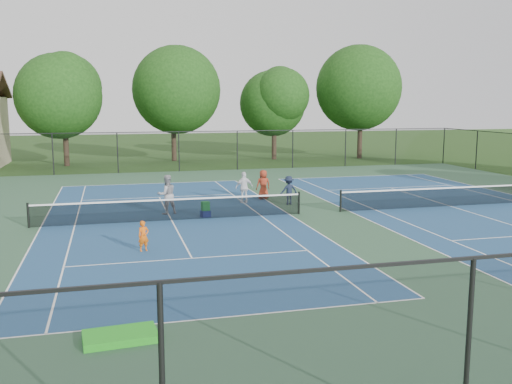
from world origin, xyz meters
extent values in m
plane|color=#234716|center=(0.00, 0.00, 0.00)|extent=(140.00, 140.00, 0.00)
cube|color=#30553B|center=(0.00, 0.00, 0.00)|extent=(36.00, 36.00, 0.01)
cube|color=navy|center=(-7.00, 0.00, 0.01)|extent=(10.97, 23.77, 0.00)
cube|color=white|center=(-7.00, 11.88, 0.01)|extent=(10.97, 0.06, 0.00)
cube|color=white|center=(-7.00, -11.88, 0.01)|extent=(10.97, 0.06, 0.00)
cube|color=white|center=(-12.48, 0.00, 0.01)|extent=(0.06, 23.77, 0.00)
cube|color=white|center=(-1.51, 0.00, 0.01)|extent=(0.06, 23.77, 0.00)
cube|color=white|center=(-11.12, 0.00, 0.01)|extent=(0.06, 23.77, 0.00)
cube|color=white|center=(-2.88, 0.00, 0.01)|extent=(0.06, 23.77, 0.00)
cube|color=white|center=(-7.00, 6.40, 0.01)|extent=(8.23, 0.06, 0.00)
cube|color=white|center=(-7.00, -6.40, 0.01)|extent=(8.23, 0.06, 0.00)
cube|color=white|center=(-7.00, 0.00, 0.01)|extent=(0.06, 12.80, 0.00)
cylinder|color=black|center=(-12.95, 0.00, 0.54)|extent=(0.10, 0.10, 1.07)
cylinder|color=black|center=(-1.05, 0.00, 0.54)|extent=(0.10, 0.10, 1.07)
cube|color=black|center=(-7.00, 0.00, 0.47)|extent=(11.90, 0.01, 0.90)
cube|color=white|center=(-7.00, 0.00, 0.95)|extent=(11.90, 0.04, 0.07)
cube|color=navy|center=(7.00, 0.00, 0.01)|extent=(10.97, 23.77, 0.00)
cube|color=white|center=(7.00, 11.88, 0.01)|extent=(10.97, 0.06, 0.00)
cube|color=white|center=(1.51, 0.00, 0.01)|extent=(0.06, 23.77, 0.00)
cube|color=white|center=(2.88, 0.00, 0.01)|extent=(0.06, 23.77, 0.00)
cube|color=white|center=(7.00, 6.40, 0.01)|extent=(8.23, 0.06, 0.00)
cube|color=white|center=(7.00, 0.00, 0.01)|extent=(0.06, 12.80, 0.00)
cylinder|color=black|center=(1.05, 0.00, 0.54)|extent=(0.10, 0.10, 1.07)
cube|color=black|center=(7.00, 0.00, 0.47)|extent=(11.90, 0.01, 0.90)
cube|color=white|center=(7.00, 0.00, 0.95)|extent=(11.90, 0.04, 0.07)
cylinder|color=black|center=(-13.50, 18.00, 1.50)|extent=(0.08, 0.08, 3.00)
cylinder|color=black|center=(-9.00, 18.00, 1.50)|extent=(0.08, 0.08, 3.00)
cylinder|color=black|center=(-4.50, 18.00, 1.50)|extent=(0.08, 0.08, 3.00)
cylinder|color=black|center=(-4.50, -18.00, 1.50)|extent=(0.08, 0.08, 3.00)
cylinder|color=black|center=(0.00, 18.00, 1.50)|extent=(0.08, 0.08, 3.00)
cylinder|color=black|center=(4.50, 18.00, 1.50)|extent=(0.08, 0.08, 3.00)
cylinder|color=black|center=(9.00, 18.00, 1.50)|extent=(0.08, 0.08, 3.00)
cylinder|color=black|center=(13.50, 18.00, 1.50)|extent=(0.08, 0.08, 3.00)
cylinder|color=black|center=(18.00, 18.00, 1.50)|extent=(0.08, 0.08, 3.00)
cylinder|color=black|center=(18.00, 13.50, 1.50)|extent=(0.08, 0.08, 3.00)
cube|color=black|center=(0.00, 18.00, 1.50)|extent=(36.00, 0.01, 3.00)
cube|color=black|center=(0.00, 18.00, 3.00)|extent=(36.00, 0.05, 0.05)
cylinder|color=#2D2116|center=(-13.00, 24.00, 1.89)|extent=(0.44, 0.44, 3.78)
sphere|color=#15390F|center=(-13.00, 24.00, 5.65)|extent=(6.80, 6.80, 6.80)
sphere|color=#15390F|center=(-13.00, 24.00, 6.31)|extent=(5.58, 5.58, 5.58)
sphere|color=#15390F|center=(-13.00, 24.00, 6.98)|extent=(4.35, 4.35, 4.35)
cylinder|color=#2D2116|center=(-4.00, 26.00, 2.07)|extent=(0.44, 0.44, 4.14)
sphere|color=#15390F|center=(-4.00, 26.00, 6.23)|extent=(7.60, 7.60, 7.60)
sphere|color=#15390F|center=(-4.00, 26.00, 6.85)|extent=(6.23, 6.23, 6.23)
sphere|color=#15390F|center=(-4.00, 26.00, 7.48)|extent=(4.86, 4.86, 4.86)
cylinder|color=#2D2116|center=(5.00, 25.00, 1.71)|extent=(0.44, 0.44, 3.42)
sphere|color=#15390F|center=(5.00, 25.00, 5.07)|extent=(6.00, 6.00, 6.00)
sphere|color=#15390F|center=(5.00, 25.00, 5.77)|extent=(4.92, 4.92, 4.92)
sphere|color=#15390F|center=(5.00, 25.00, 6.48)|extent=(3.84, 3.84, 3.84)
cylinder|color=#2D2116|center=(13.00, 24.00, 2.16)|extent=(0.44, 0.44, 4.32)
sphere|color=#15390F|center=(13.00, 24.00, 6.46)|extent=(7.80, 7.80, 7.80)
sphere|color=#15390F|center=(13.00, 24.00, 7.08)|extent=(6.40, 6.40, 6.40)
sphere|color=#15390F|center=(13.00, 24.00, 7.69)|extent=(4.99, 4.99, 4.99)
imported|color=#E55E0F|center=(-8.51, -5.01, 0.55)|extent=(0.46, 0.37, 1.09)
imported|color=#98989A|center=(-7.04, 1.54, 0.93)|extent=(1.05, 0.90, 1.86)
imported|color=white|center=(-2.84, 3.55, 0.82)|extent=(1.01, 0.53, 1.64)
imported|color=#161E31|center=(-0.74, 2.55, 0.74)|extent=(1.00, 0.64, 1.47)
imported|color=maroon|center=(-1.58, 4.44, 0.80)|extent=(0.82, 0.57, 1.59)
cube|color=navy|center=(-5.41, 0.40, 0.15)|extent=(0.47, 0.41, 0.31)
cube|color=green|center=(-5.41, 0.40, 0.52)|extent=(0.39, 0.35, 0.41)
cube|color=green|center=(-9.48, -12.62, 0.10)|extent=(1.67, 1.05, 0.17)
camera|label=1|loc=(-9.54, -24.94, 5.24)|focal=40.00mm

